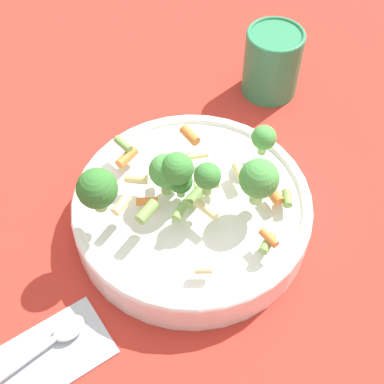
% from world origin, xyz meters
% --- Properties ---
extents(ground_plane, '(3.00, 3.00, 0.00)m').
position_xyz_m(ground_plane, '(0.00, 0.00, 0.00)').
color(ground_plane, '#B72D23').
extents(bowl, '(0.28, 0.28, 0.05)m').
position_xyz_m(bowl, '(0.00, 0.00, 0.03)').
color(bowl, white).
rests_on(bowl, ground_plane).
extents(pasta_salad, '(0.23, 0.20, 0.08)m').
position_xyz_m(pasta_salad, '(0.00, 0.00, 0.09)').
color(pasta_salad, '#8CB766').
rests_on(pasta_salad, bowl).
extents(cup, '(0.08, 0.08, 0.10)m').
position_xyz_m(cup, '(-0.03, -0.27, 0.05)').
color(cup, '#2D7F51').
rests_on(cup, ground_plane).
extents(napkin, '(0.13, 0.14, 0.01)m').
position_xyz_m(napkin, '(0.08, 0.21, 0.00)').
color(napkin, '#B2BCC6').
rests_on(napkin, ground_plane).
extents(spoon, '(0.09, 0.15, 0.01)m').
position_xyz_m(spoon, '(0.09, 0.21, 0.01)').
color(spoon, silver).
rests_on(spoon, napkin).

